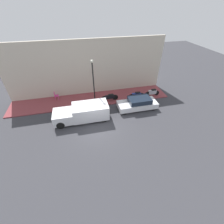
% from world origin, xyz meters
% --- Properties ---
extents(ground_plane, '(60.00, 60.00, 0.00)m').
position_xyz_m(ground_plane, '(0.00, 0.00, 0.00)').
color(ground_plane, '#38383D').
extents(sidewalk, '(3.10, 18.19, 0.10)m').
position_xyz_m(sidewalk, '(4.87, 0.00, 0.05)').
color(sidewalk, brown).
rests_on(sidewalk, ground_plane).
extents(building_facade, '(0.30, 18.19, 6.36)m').
position_xyz_m(building_facade, '(6.56, 0.00, 3.18)').
color(building_facade, beige).
rests_on(building_facade, ground_plane).
extents(parked_car, '(1.75, 4.22, 1.27)m').
position_xyz_m(parked_car, '(2.01, -4.69, 0.62)').
color(parked_car, silver).
rests_on(parked_car, ground_plane).
extents(delivery_van, '(1.94, 5.21, 1.61)m').
position_xyz_m(delivery_van, '(1.42, 1.25, 0.84)').
color(delivery_van, silver).
rests_on(delivery_van, ground_plane).
extents(scooter_silver, '(0.30, 1.82, 0.86)m').
position_xyz_m(scooter_silver, '(3.94, -7.30, 0.56)').
color(scooter_silver, '#B7B7BF').
rests_on(scooter_silver, sidewalk).
extents(motorcycle_black, '(0.30, 1.98, 0.79)m').
position_xyz_m(motorcycle_black, '(4.07, -2.05, 0.54)').
color(motorcycle_black, black).
rests_on(motorcycle_black, sidewalk).
extents(motorcycle_blue, '(0.30, 1.96, 0.84)m').
position_xyz_m(motorcycle_blue, '(3.77, -5.20, 0.56)').
color(motorcycle_blue, navy).
rests_on(motorcycle_blue, sidewalk).
extents(streetlamp, '(0.29, 0.29, 4.97)m').
position_xyz_m(streetlamp, '(3.74, -0.29, 3.11)').
color(streetlamp, black).
rests_on(streetlamp, sidewalk).
extents(cafe_chair, '(0.40, 0.40, 0.98)m').
position_xyz_m(cafe_chair, '(5.73, 4.04, 0.66)').
color(cafe_chair, '#D8338C').
rests_on(cafe_chair, sidewalk).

